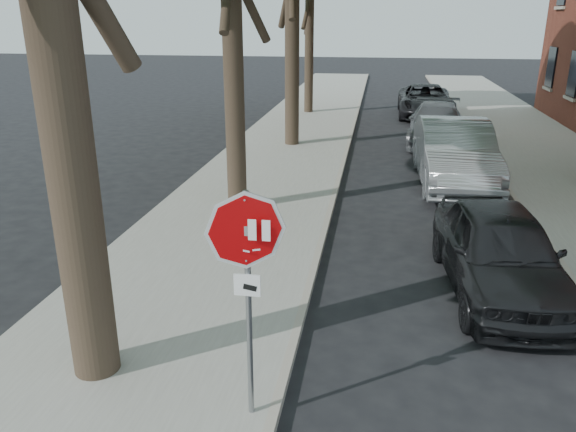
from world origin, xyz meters
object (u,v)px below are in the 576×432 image
car_a (499,251)px  car_b (454,153)px  car_c (437,124)px  stop_sign (247,264)px  car_d (425,101)px

car_a → car_b: car_b is taller
car_b → car_c: 5.27m
car_c → car_b: bearing=-84.8°
stop_sign → car_d: bearing=81.2°
stop_sign → car_c: stop_sign is taller
car_a → car_b: 6.41m
car_b → car_c: car_b is taller
stop_sign → car_d: (3.30, 21.23, -1.24)m
stop_sign → car_d: stop_sign is taller
stop_sign → car_c: bearing=78.0°
car_a → car_d: size_ratio=0.82×
car_a → car_d: (0.00, 17.43, -0.01)m
car_a → car_b: (0.00, 6.41, 0.14)m
car_b → car_c: bearing=88.5°
stop_sign → car_b: stop_sign is taller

